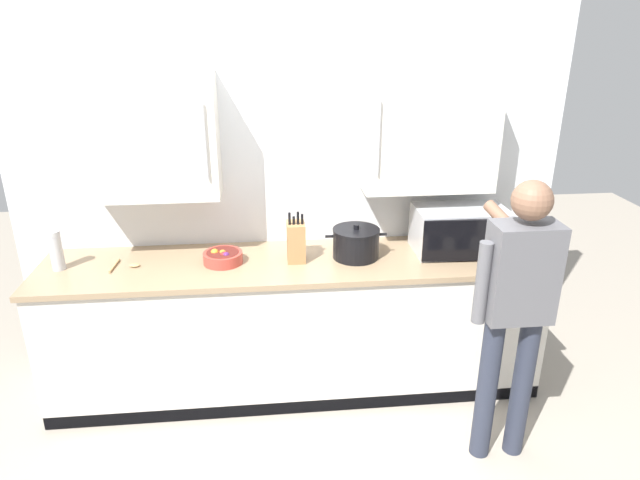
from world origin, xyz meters
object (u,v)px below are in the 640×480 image
microwave_oven (456,230)px  thermos_flask (56,250)px  fruit_bowl (223,257)px  stock_pot (356,243)px  knife_block (296,241)px  person_figure (515,301)px  wooden_spoon (126,265)px

microwave_oven → thermos_flask: size_ratio=2.33×
fruit_bowl → stock_pot: bearing=0.4°
knife_block → person_figure: size_ratio=0.20×
wooden_spoon → knife_block: (1.05, -0.00, 0.12)m
microwave_oven → wooden_spoon: bearing=-179.0°
knife_block → person_figure: 1.33m
knife_block → microwave_oven: bearing=2.1°
fruit_bowl → wooden_spoon: (-0.59, -0.00, -0.03)m
thermos_flask → person_figure: size_ratio=0.15×
thermos_flask → person_figure: person_figure is taller
stock_pot → microwave_oven: bearing=2.5°
fruit_bowl → microwave_oven: bearing=1.3°
microwave_oven → knife_block: (-1.03, -0.04, -0.02)m
microwave_oven → fruit_bowl: size_ratio=2.39×
knife_block → fruit_bowl: bearing=179.6°
person_figure → stock_pot: bearing=133.0°
knife_block → person_figure: person_figure is taller
microwave_oven → stock_pot: size_ratio=1.48×
person_figure → microwave_oven: bearing=94.3°
fruit_bowl → person_figure: size_ratio=0.15×
fruit_bowl → knife_block: knife_block is taller
microwave_oven → knife_block: knife_block is taller
wooden_spoon → fruit_bowl: bearing=0.0°
stock_pot → person_figure: bearing=-47.0°
thermos_flask → wooden_spoon: (0.39, -0.00, -0.12)m
microwave_oven → stock_pot: bearing=-177.5°
thermos_flask → person_figure: (2.53, -0.77, -0.07)m
thermos_flask → stock_pot: bearing=0.0°
thermos_flask → wooden_spoon: size_ratio=1.33×
fruit_bowl → wooden_spoon: bearing=-180.0°
fruit_bowl → person_figure: 1.73m
fruit_bowl → stock_pot: 0.84m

